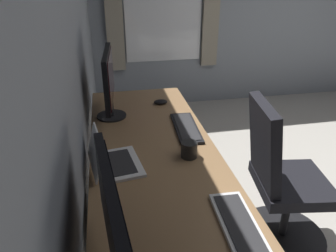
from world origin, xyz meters
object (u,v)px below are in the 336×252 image
Objects in this scene: monitor_primary at (109,80)px; monitor_secondary at (113,224)px; coffee_mug at (189,149)px; mouse_spare at (161,102)px; office_chair at (280,185)px; keyboard_main at (240,228)px; laptop_leftmost at (111,159)px; keyboard_spare at (186,128)px.

monitor_primary is 0.96× the size of monitor_secondary.
monitor_primary reaches higher than monitor_secondary.
monitor_primary reaches higher than coffee_mug.
monitor_secondary is 4.34× the size of coffee_mug.
office_chair is at bearing -141.34° from mouse_spare.
monitor_primary is 1.25× the size of keyboard_main.
monitor_primary is 0.55× the size of office_chair.
office_chair reaches higher than laptop_leftmost.
monitor_primary is at bearing 113.18° from mouse_spare.
monitor_primary is 5.13× the size of mouse_spare.
monitor_primary is 1.26m from office_chair.
keyboard_main is (0.13, -0.48, -0.23)m from monitor_secondary.
laptop_leftmost is (0.68, -0.00, -0.19)m from monitor_secondary.
keyboard_main is at bearing -138.89° from laptop_leftmost.
monitor_secondary is 1.30× the size of keyboard_spare.
keyboard_spare is 0.45m from mouse_spare.
monitor_secondary is (-1.30, 0.03, -0.02)m from monitor_primary.
laptop_leftmost reaches higher than keyboard_spare.
laptop_leftmost is 0.59m from keyboard_spare.
monitor_secondary is 0.55m from keyboard_main.
keyboard_main is 4.09× the size of mouse_spare.
laptop_leftmost is 2.60× the size of coffee_mug.
monitor_primary is 4.16× the size of coffee_mug.
monitor_secondary is at bearing 105.04° from keyboard_main.
mouse_spare is at bearing 38.66° from office_chair.
coffee_mug is at bearing 90.06° from office_chair.
monitor_primary is at bearing 32.75° from coffee_mug.
office_chair is at bearing -121.80° from monitor_primary.
office_chair is at bearing -121.63° from keyboard_spare.
mouse_spare is (1.46, -0.40, -0.22)m from monitor_secondary.
laptop_leftmost is at bearing 153.28° from mouse_spare.
monitor_secondary is at bearing 178.70° from monitor_primary.
monitor_secondary is 1.53m from mouse_spare.
monitor_primary is at bearing 58.02° from keyboard_spare.
monitor_primary reaches higher than keyboard_spare.
mouse_spare is at bearing -26.72° from laptop_leftmost.
mouse_spare reaches higher than keyboard_main.
monitor_secondary reaches higher than keyboard_spare.
laptop_leftmost reaches higher than coffee_mug.
keyboard_main is (-0.55, -0.48, -0.04)m from laptop_leftmost.
mouse_spare is at bearing 11.28° from keyboard_spare.
keyboard_main is at bearing 137.33° from office_chair.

